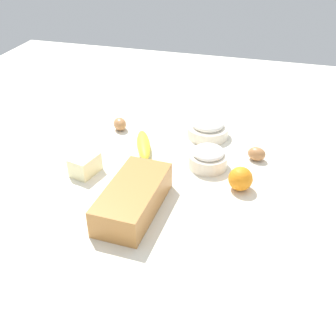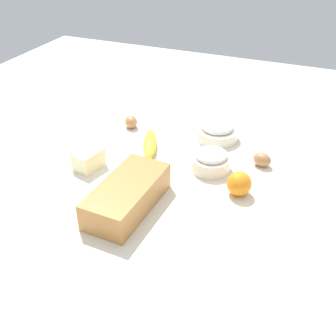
% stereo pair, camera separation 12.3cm
% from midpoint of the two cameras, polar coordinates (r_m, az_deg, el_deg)
% --- Properties ---
extents(ground_plane, '(2.40, 2.40, 0.02)m').
position_cam_midpoint_polar(ground_plane, '(1.26, -2.80, -1.99)').
color(ground_plane, silver).
extents(loaf_pan, '(0.29, 0.14, 0.08)m').
position_cam_midpoint_polar(loaf_pan, '(1.12, -8.01, -4.21)').
color(loaf_pan, '#B77A3D').
rests_on(loaf_pan, ground_plane).
extents(flour_bowl, '(0.15, 0.15, 0.07)m').
position_cam_midpoint_polar(flour_bowl, '(1.47, 3.17, 5.44)').
color(flour_bowl, silver).
rests_on(flour_bowl, ground_plane).
extents(sugar_bowl, '(0.12, 0.12, 0.07)m').
position_cam_midpoint_polar(sugar_bowl, '(1.29, 2.88, 1.39)').
color(sugar_bowl, silver).
rests_on(sugar_bowl, ground_plane).
extents(banana, '(0.19, 0.11, 0.04)m').
position_cam_midpoint_polar(banana, '(1.39, -5.94, 3.15)').
color(banana, yellow).
rests_on(banana, ground_plane).
extents(orange_fruit, '(0.07, 0.07, 0.07)m').
position_cam_midpoint_polar(orange_fruit, '(1.20, 7.16, -1.59)').
color(orange_fruit, orange).
rests_on(orange_fruit, ground_plane).
extents(butter_block, '(0.10, 0.08, 0.06)m').
position_cam_midpoint_polar(butter_block, '(1.30, -14.11, 0.35)').
color(butter_block, '#F4EDB2').
rests_on(butter_block, ground_plane).
extents(egg_near_butter, '(0.07, 0.07, 0.05)m').
position_cam_midpoint_polar(egg_near_butter, '(1.53, -9.00, 5.99)').
color(egg_near_butter, '#B87D4B').
rests_on(egg_near_butter, ground_plane).
extents(egg_beside_bowl, '(0.06, 0.07, 0.04)m').
position_cam_midpoint_polar(egg_beside_bowl, '(1.35, 9.68, 1.87)').
color(egg_beside_bowl, '#AD7546').
rests_on(egg_beside_bowl, ground_plane).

